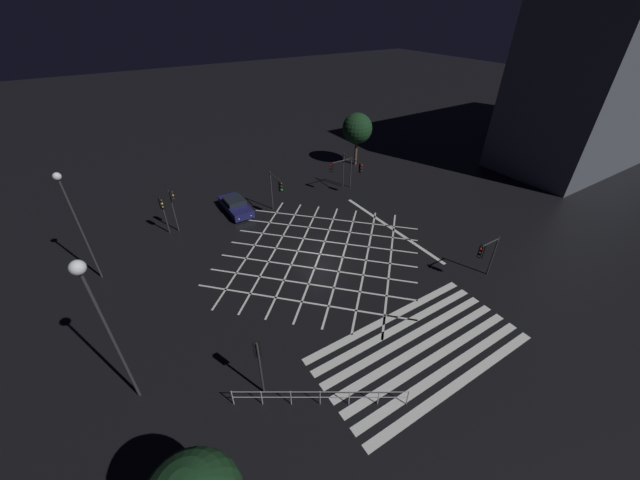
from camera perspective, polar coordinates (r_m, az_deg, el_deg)
The scene contains 15 objects.
ground_plane at distance 27.84m, azimuth -0.00°, elevation -2.27°, with size 200.00×200.00×0.00m, color black.
road_markings at distance 24.31m, azimuth 8.43°, elevation -9.16°, with size 18.31×22.81×0.01m.
office_building at distance 57.99m, azimuth 41.76°, elevation 21.06°, with size 33.92×10.06×22.16m.
traffic_light_nw_cross at distance 31.77m, azimuth -23.83°, elevation 4.70°, with size 0.36×0.39×3.38m.
traffic_light_sw_cross at distance 17.77m, azimuth -9.88°, elevation -17.97°, with size 0.36×0.39×3.71m.
traffic_light_nw_main at distance 31.72m, azimuth -22.53°, elevation 5.60°, with size 0.39×0.36×3.80m.
traffic_light_ne_cross at distance 35.97m, azimuth 5.35°, elevation 11.51°, with size 0.36×3.10×3.70m.
traffic_light_median_north at distance 31.96m, azimuth -6.95°, elevation 8.44°, with size 0.36×2.34×3.80m.
traffic_light_se_main at distance 26.53m, azimuth 25.00°, elevation -1.80°, with size 1.96×0.36×3.24m.
traffic_light_ne_main at distance 36.46m, azimuth 3.09°, elevation 11.39°, with size 2.69×0.36×3.31m.
street_lamp_east at distance 27.44m, azimuth -34.91°, elevation 4.01°, with size 0.48×0.48×8.02m.
street_lamp_west at distance 17.14m, azimuth -32.46°, elevation -8.23°, with size 0.61×0.61×8.50m.
street_tree_near at distance 42.67m, azimuth 5.97°, elevation 17.31°, with size 3.42×3.42×6.00m.
waiting_car at distance 34.11m, azimuth -13.36°, elevation 5.38°, with size 1.83×4.54×1.30m.
pedestrian_railing at distance 18.74m, azimuth -0.00°, elevation -23.70°, with size 7.23×4.57×1.05m.
Camera 1 is at (-11.93, -18.94, 16.55)m, focal length 20.00 mm.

